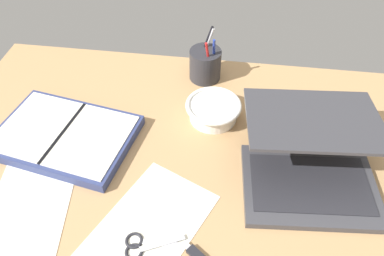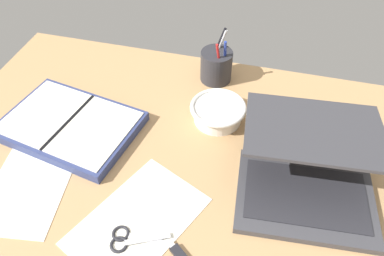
{
  "view_description": "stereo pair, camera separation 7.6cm",
  "coord_description": "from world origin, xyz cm",
  "px_view_note": "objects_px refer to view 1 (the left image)",
  "views": [
    {
      "loc": [
        7.49,
        -53.29,
        76.74
      ],
      "look_at": [
        -1.33,
        10.92,
        9.0
      ],
      "focal_mm": 35.0,
      "sensor_mm": 36.0,
      "label": 1
    },
    {
      "loc": [
        14.96,
        -51.81,
        76.74
      ],
      "look_at": [
        -1.33,
        10.92,
        9.0
      ],
      "focal_mm": 35.0,
      "sensor_mm": 36.0,
      "label": 2
    }
  ],
  "objects_px": {
    "pen_cup": "(205,64)",
    "planner": "(65,136)",
    "scissors": "(141,246)",
    "laptop": "(311,163)",
    "bowl": "(213,110)"
  },
  "relations": [
    {
      "from": "laptop",
      "to": "bowl",
      "type": "xyz_separation_m",
      "value": [
        -0.25,
        0.17,
        -0.02
      ]
    },
    {
      "from": "laptop",
      "to": "pen_cup",
      "type": "relative_size",
      "value": 2.16
    },
    {
      "from": "pen_cup",
      "to": "scissors",
      "type": "distance_m",
      "value": 0.59
    },
    {
      "from": "laptop",
      "to": "pen_cup",
      "type": "xyz_separation_m",
      "value": [
        -0.29,
        0.35,
        -0.0
      ]
    },
    {
      "from": "pen_cup",
      "to": "scissors",
      "type": "relative_size",
      "value": 1.26
    },
    {
      "from": "laptop",
      "to": "bowl",
      "type": "bearing_deg",
      "value": 140.1
    },
    {
      "from": "laptop",
      "to": "bowl",
      "type": "height_order",
      "value": "laptop"
    },
    {
      "from": "bowl",
      "to": "scissors",
      "type": "bearing_deg",
      "value": -105.43
    },
    {
      "from": "bowl",
      "to": "planner",
      "type": "bearing_deg",
      "value": -160.25
    },
    {
      "from": "laptop",
      "to": "pen_cup",
      "type": "bearing_deg",
      "value": 124.6
    },
    {
      "from": "scissors",
      "to": "laptop",
      "type": "bearing_deg",
      "value": 19.99
    },
    {
      "from": "laptop",
      "to": "scissors",
      "type": "relative_size",
      "value": 2.72
    },
    {
      "from": "bowl",
      "to": "planner",
      "type": "xyz_separation_m",
      "value": [
        -0.38,
        -0.14,
        -0.01
      ]
    },
    {
      "from": "bowl",
      "to": "pen_cup",
      "type": "bearing_deg",
      "value": 103.54
    },
    {
      "from": "pen_cup",
      "to": "planner",
      "type": "distance_m",
      "value": 0.47
    }
  ]
}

